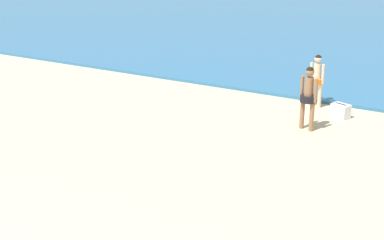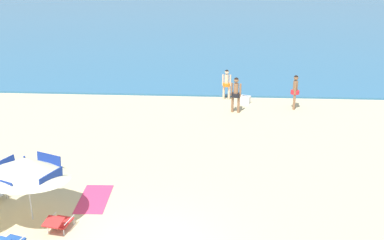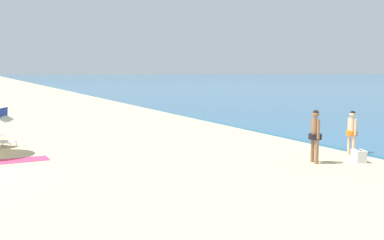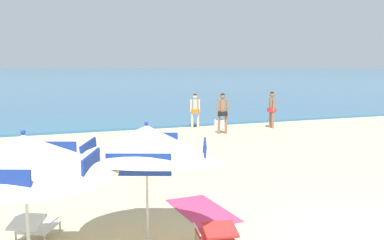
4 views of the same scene
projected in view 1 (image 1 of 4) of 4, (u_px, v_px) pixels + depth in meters
The scene contains 3 objects.
person_standing_near_shore at pixel (317, 77), 17.05m from camera, with size 0.47×0.39×1.60m.
person_standing_beside at pixel (308, 94), 15.14m from camera, with size 0.50×0.42×1.74m.
cooler_box at pixel (341, 111), 16.31m from camera, with size 0.58×0.50×0.43m.
Camera 1 is at (7.02, -2.88, 5.37)m, focal length 53.60 mm.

